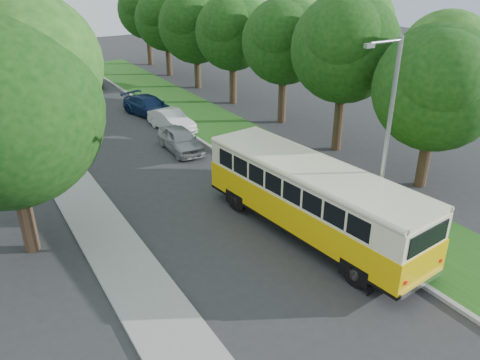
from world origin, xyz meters
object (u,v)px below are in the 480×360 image
lamppost_near (385,139)px  car_grey (87,79)px  vintage_bus (311,200)px  car_white (172,120)px  car_silver (180,140)px  lamppost_far (34,77)px  car_blue (149,106)px

lamppost_near → car_grey: 32.37m
vintage_bus → car_white: (0.57, 15.07, -0.88)m
lamppost_near → car_white: lamppost_near is taller
car_silver → vintage_bus: bearing=-85.6°
lamppost_far → car_grey: (6.14, 13.54, -3.43)m
lamppost_far → car_grey: size_ratio=1.52×
vintage_bus → car_grey: size_ratio=2.12×
lamppost_far → lamppost_near: bearing=-64.3°
vintage_bus → car_grey: bearing=86.2°
vintage_bus → car_blue: vintage_bus is taller
lamppost_near → car_white: (-1.21, 16.87, -3.69)m
lamppost_far → car_white: (7.70, -1.63, -3.44)m
vintage_bus → car_grey: (-1.00, 30.24, -0.87)m
car_grey → vintage_bus: bearing=-80.6°
lamppost_far → car_silver: bearing=-39.1°
car_grey → lamppost_near: bearing=-77.5°
lamppost_near → lamppost_far: lamppost_near is taller
lamppost_far → car_blue: lamppost_far is taller
car_white → car_blue: car_blue is taller
lamppost_near → car_blue: (-1.24, 20.79, -3.67)m
car_blue → car_silver: bearing=-112.4°
car_grey → car_blue: bearing=-74.7°
car_blue → vintage_bus: bearing=-106.2°
lamppost_far → car_silver: (6.61, -5.38, -3.42)m
lamppost_far → car_blue: size_ratio=1.55×
car_blue → car_grey: car_blue is taller
lamppost_far → car_blue: 8.70m
car_white → car_grey: (-1.56, 15.18, 0.01)m
lamppost_far → car_silver: size_ratio=1.83×
car_silver → car_blue: 7.74m
lamppost_far → car_grey: bearing=65.6°
lamppost_far → vintage_bus: size_ratio=0.72×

